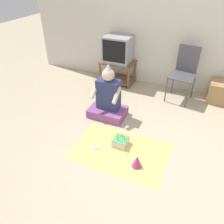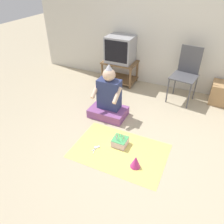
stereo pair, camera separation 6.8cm
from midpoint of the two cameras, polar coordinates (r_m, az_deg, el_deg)
name	(u,v)px [view 2 (the right image)]	position (r m, az deg, el deg)	size (l,w,h in m)	color
ground_plane	(145,157)	(2.99, 9.36, -11.44)	(16.00, 16.00, 0.00)	tan
wall_back	(190,23)	(4.33, 20.15, 21.07)	(6.40, 0.06, 2.55)	beige
tv_stand	(120,70)	(4.67, 2.49, 10.90)	(0.69, 0.47, 0.46)	brown
tv	(120,49)	(4.51, 2.64, 16.08)	(0.53, 0.45, 0.51)	#99999E
folding_chair	(186,71)	(4.14, 19.33, 10.10)	(0.48, 0.48, 0.97)	#4C4C51
cardboard_box_stack	(224,94)	(4.43, 27.66, 4.23)	(0.46, 0.39, 0.38)	#A87F51
person_seated	(109,100)	(3.54, -0.33, 3.21)	(0.59, 0.42, 0.90)	#8C4C8C
party_cloth	(119,151)	(3.03, 2.62, -10.08)	(1.26, 0.84, 0.01)	#EAD666
birthday_cake	(120,142)	(3.08, 2.73, -7.73)	(0.20, 0.20, 0.17)	silver
party_hat_blue	(136,162)	(2.79, 6.89, -12.74)	(0.13, 0.13, 0.17)	#CC338C
plastic_spoon_near	(98,147)	(3.07, -3.13, -9.18)	(0.07, 0.14, 0.01)	white
plastic_spoon_far	(95,148)	(3.06, -3.77, -9.36)	(0.05, 0.14, 0.01)	white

